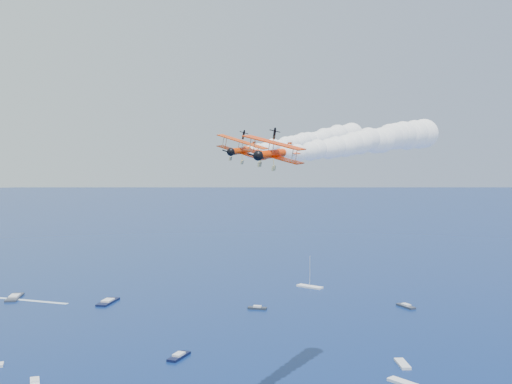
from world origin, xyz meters
TOP-DOWN VIEW (x-y plane):
  - biplane_lead at (7.22, 34.20)m, footprint 12.23×13.40m
  - biplane_trail at (-2.78, 8.60)m, footprint 10.70×12.05m
  - smoke_trail_lead at (30.40, 46.83)m, footprint 54.31×46.81m
  - smoke_trail_trail at (21.68, 18.51)m, footprint 54.01×39.78m
  - spectator_boats at (-1.71, 110.52)m, footprint 214.29×197.36m

SIDE VIEW (x-z plane):
  - spectator_boats at x=-1.71m, z-range 0.00..0.70m
  - biplane_trail at x=-2.78m, z-range 51.41..59.00m
  - biplane_lead at x=7.22m, z-range 51.47..60.00m
  - smoke_trail_trail at x=21.68m, z-range 52.44..61.94m
  - smoke_trail_lead at x=30.40m, z-range 52.97..62.46m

